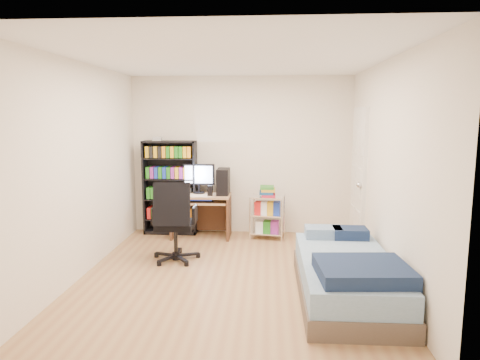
# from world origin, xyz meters

# --- Properties ---
(room) EXTENTS (3.58, 4.08, 2.58)m
(room) POSITION_xyz_m (0.00, 0.00, 1.25)
(room) COLOR #A88254
(room) RESTS_ON ground
(media_shelf) EXTENTS (0.84, 0.28, 1.55)m
(media_shelf) POSITION_xyz_m (-1.13, 1.84, 0.77)
(media_shelf) COLOR black
(media_shelf) RESTS_ON room
(computer_desk) EXTENTS (0.90, 0.52, 1.14)m
(computer_desk) POSITION_xyz_m (-0.51, 1.69, 0.61)
(computer_desk) COLOR tan
(computer_desk) RESTS_ON room
(office_chair) EXTENTS (0.66, 0.66, 1.06)m
(office_chair) POSITION_xyz_m (-0.77, 0.51, 0.34)
(office_chair) COLOR black
(office_chair) RESTS_ON room
(wire_cart) EXTENTS (0.55, 0.43, 0.81)m
(wire_cart) POSITION_xyz_m (0.43, 1.65, 0.53)
(wire_cart) COLOR white
(wire_cart) RESTS_ON room
(bed) EXTENTS (0.96, 1.92, 0.55)m
(bed) POSITION_xyz_m (1.25, -0.51, 0.24)
(bed) COLOR brown
(bed) RESTS_ON room
(door) EXTENTS (0.12, 0.80, 2.00)m
(door) POSITION_xyz_m (1.72, 1.35, 1.00)
(door) COLOR white
(door) RESTS_ON room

